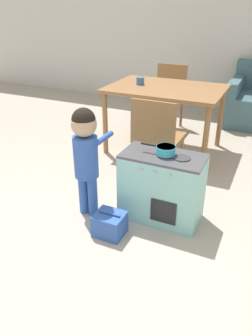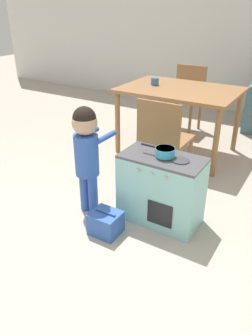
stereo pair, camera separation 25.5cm
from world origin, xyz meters
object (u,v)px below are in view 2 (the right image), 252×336
toy_pot (165,151)px  cup_on_table (155,81)px  play_kitchen (161,189)px  dining_chair_far (186,96)px  child_figure (86,146)px  dining_table (180,96)px  toy_basket (106,223)px  dining_chair_near (164,139)px

toy_pot → cup_on_table: bearing=120.2°
play_kitchen → dining_chair_far: dining_chair_far is taller
toy_pot → child_figure: size_ratio=0.30×
play_kitchen → toy_pot: size_ratio=2.32×
dining_chair_far → dining_table: bearing=106.2°
toy_basket → dining_table: 1.80m
toy_pot → dining_table: bearing=109.1°
dining_chair_near → dining_table: bearing=104.2°
dining_chair_far → cup_on_table: bearing=83.2°
dining_chair_near → play_kitchen: bearing=-65.3°
play_kitchen → toy_pot: bearing=2.3°
toy_basket → cup_on_table: 1.89m
dining_table → dining_chair_far: size_ratio=1.50×
dining_chair_near → cup_on_table: size_ratio=9.49×
toy_pot → child_figure: child_figure is taller
dining_chair_far → child_figure: bearing=92.8°
dining_table → toy_basket: bearing=-84.0°
toy_pot → dining_chair_near: size_ratio=0.32×
dining_table → dining_chair_near: 0.84m
child_figure → dining_chair_far: child_figure is taller
dining_chair_far → cup_on_table: (-0.09, -0.76, 0.31)m
toy_pot → child_figure: (-0.57, -0.19, -0.02)m
cup_on_table → dining_table: bearing=0.8°
child_figure → cup_on_table: bearing=97.5°
dining_table → cup_on_table: bearing=-179.2°
play_kitchen → toy_basket: 0.50m
toy_basket → dining_chair_far: (-0.40, 2.45, 0.38)m
play_kitchen → toy_pot: toy_pot is taller
toy_pot → dining_chair_near: 0.61m
dining_chair_near → child_figure: bearing=-112.8°
play_kitchen → child_figure: size_ratio=0.69×
toy_basket → dining_table: bearing=96.0°
toy_basket → dining_table: (-0.18, 1.70, 0.56)m
play_kitchen → dining_chair_near: 0.62m
toy_pot → toy_basket: toy_pot is taller
dining_chair_near → dining_chair_far: (-0.42, 1.54, 0.00)m
toy_basket → play_kitchen: bearing=53.9°
toy_pot → toy_basket: 0.69m
dining_table → dining_chair_far: dining_chair_far is taller
toy_basket → cup_on_table: cup_on_table is taller
play_kitchen → child_figure: 0.66m
child_figure → dining_chair_far: size_ratio=1.08×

